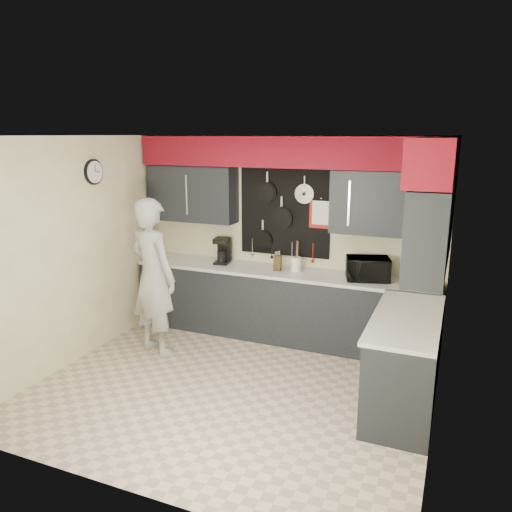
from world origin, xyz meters
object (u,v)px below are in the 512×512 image
at_px(microwave, 368,269).
at_px(coffee_maker, 223,250).
at_px(knife_block, 278,263).
at_px(person, 153,277).
at_px(utensil_crock, 296,264).

distance_m(microwave, coffee_maker, 1.95).
height_order(knife_block, person, person).
height_order(knife_block, coffee_maker, coffee_maker).
distance_m(microwave, utensil_crock, 0.92).
height_order(utensil_crock, person, person).
xyz_separation_m(microwave, person, (-2.37, -0.96, -0.11)).
xyz_separation_m(microwave, knife_block, (-1.13, -0.01, -0.04)).
bearing_deg(person, microwave, -138.85).
bearing_deg(coffee_maker, utensil_crock, -9.79).
bearing_deg(knife_block, coffee_maker, 165.28).
distance_m(microwave, person, 2.56).
bearing_deg(utensil_crock, coffee_maker, 179.96).
distance_m(utensil_crock, coffee_maker, 1.04).
bearing_deg(microwave, knife_block, 163.23).
distance_m(knife_block, coffee_maker, 0.82).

